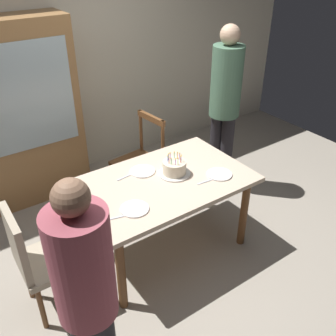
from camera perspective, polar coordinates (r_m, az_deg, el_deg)
name	(u,v)px	position (r m, az deg, el deg)	size (l,w,h in m)	color
ground	(164,247)	(3.67, -0.65, -11.69)	(6.40, 6.40, 0.00)	#9E9384
back_wall	(68,64)	(4.50, -14.69, 14.87)	(6.40, 0.10, 2.60)	beige
dining_table	(163,189)	(3.26, -0.72, -3.21)	(1.47, 0.94, 0.75)	beige
birthday_cake	(174,168)	(3.25, 0.96, -0.02)	(0.28, 0.28, 0.19)	silver
plate_near_celebrant	(134,209)	(2.88, -5.04, -6.10)	(0.22, 0.22, 0.01)	white
plate_far_side	(143,171)	(3.32, -3.84, -0.47)	(0.22, 0.22, 0.01)	white
plate_near_guest	(219,174)	(3.30, 7.70, -0.92)	(0.22, 0.22, 0.01)	white
fork_near_celebrant	(116,218)	(2.82, -7.73, -7.38)	(0.18, 0.02, 0.01)	silver
fork_far_side	(126,177)	(3.26, -6.33, -1.29)	(0.18, 0.02, 0.01)	silver
fork_near_guest	(206,181)	(3.20, 5.77, -1.99)	(0.18, 0.02, 0.01)	silver
chair_spindle_back	(140,163)	(4.04, -4.25, 0.82)	(0.49, 0.49, 0.95)	brown
chair_upholstered	(37,257)	(2.97, -18.98, -12.46)	(0.45, 0.45, 0.95)	tan
person_celebrant	(86,293)	(2.12, -12.15, -17.77)	(0.32, 0.32, 1.62)	#262328
person_guest	(225,101)	(4.09, 8.50, 9.96)	(0.32, 0.32, 1.80)	#262328
china_cabinet	(23,115)	(4.17, -20.88, 7.41)	(1.10, 0.45, 1.90)	#9E7042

